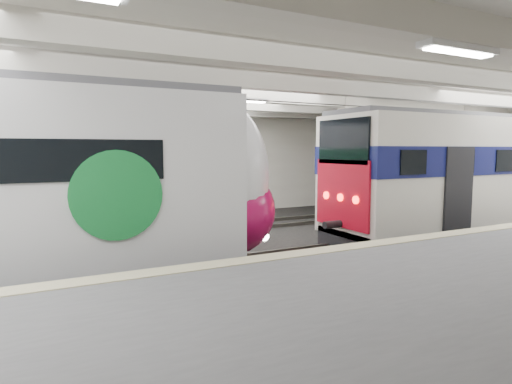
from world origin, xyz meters
TOP-DOWN VIEW (x-y plane):
  - station_hall at (0.00, -1.74)m, footprint 36.00×24.00m
  - older_rer at (9.40, 0.00)m, footprint 14.02×3.09m
  - far_train at (-6.94, 5.50)m, footprint 14.33×3.48m

SIDE VIEW (x-z plane):
  - far_train at x=-6.94m, z-range 0.07..4.61m
  - older_rer at x=9.40m, z-range 0.11..4.71m
  - station_hall at x=0.00m, z-range 0.37..6.12m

